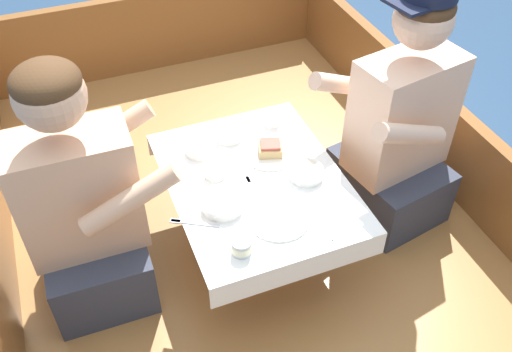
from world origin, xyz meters
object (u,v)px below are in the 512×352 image
object	(u,v)px
coffee_cup_starboard	(215,170)
tin_can	(242,247)
person_starboard	(399,130)
coffee_cup_port	(272,119)
sandwich	(270,148)
person_port	(85,209)

from	to	relation	value
coffee_cup_starboard	tin_can	distance (m)	0.38
person_starboard	tin_can	world-z (taller)	person_starboard
coffee_cup_port	coffee_cup_starboard	xyz separation A→B (m)	(-0.32, -0.21, 0.00)
sandwich	coffee_cup_starboard	distance (m)	0.24
person_port	coffee_cup_starboard	bearing A→B (deg)	3.10
coffee_cup_starboard	tin_can	size ratio (longest dim) A/B	1.57
tin_can	coffee_cup_starboard	bearing A→B (deg)	84.30
person_starboard	coffee_cup_port	bearing A→B (deg)	-42.63
sandwich	coffee_cup_starboard	bearing A→B (deg)	-170.82
tin_can	sandwich	bearing A→B (deg)	56.69
person_starboard	coffee_cup_starboard	distance (m)	0.75
person_port	tin_can	distance (m)	0.58
coffee_cup_port	tin_can	bearing A→B (deg)	-121.09
sandwich	coffee_cup_starboard	xyz separation A→B (m)	(-0.24, -0.04, -0.00)
sandwich	coffee_cup_port	world-z (taller)	sandwich
person_starboard	sandwich	world-z (taller)	person_starboard
person_starboard	coffee_cup_port	size ratio (longest dim) A/B	11.82
coffee_cup_port	tin_can	size ratio (longest dim) A/B	1.32
coffee_cup_port	coffee_cup_starboard	world-z (taller)	coffee_cup_starboard
sandwich	tin_can	xyz separation A→B (m)	(-0.28, -0.42, -0.00)
person_port	coffee_cup_starboard	size ratio (longest dim) A/B	9.46
person_port	coffee_cup_port	xyz separation A→B (m)	(0.80, 0.23, 0.00)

